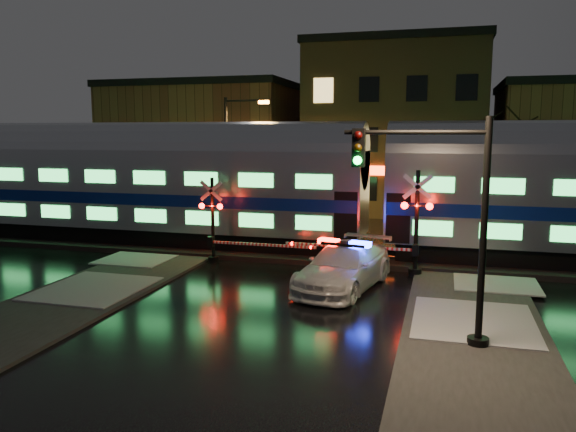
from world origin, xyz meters
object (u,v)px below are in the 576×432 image
object	(u,v)px
police_car	(344,266)
traffic_light	(445,227)
streetlight	(231,157)
crossing_signal_right	(407,233)
crossing_signal_left	(220,229)

from	to	relation	value
police_car	traffic_light	size ratio (longest dim) A/B	0.98
police_car	streetlight	xyz separation A→B (m)	(-7.92, 9.10, 3.53)
traffic_light	streetlight	xyz separation A→B (m)	(-11.41, 13.92, 1.11)
crossing_signal_right	crossing_signal_left	distance (m)	7.94
traffic_light	streetlight	bearing A→B (deg)	117.13
crossing_signal_right	streetlight	distance (m)	12.31
crossing_signal_right	traffic_light	xyz separation A→B (m)	(1.41, -7.23, 1.49)
police_car	traffic_light	world-z (taller)	traffic_light
crossing_signal_left	traffic_light	xyz separation A→B (m)	(9.35, -7.21, 1.70)
crossing_signal_right	traffic_light	distance (m)	7.51
streetlight	traffic_light	bearing A→B (deg)	-50.65
crossing_signal_left	traffic_light	world-z (taller)	traffic_light
police_car	traffic_light	distance (m)	6.42
traffic_light	streetlight	distance (m)	18.03
traffic_light	streetlight	world-z (taller)	streetlight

